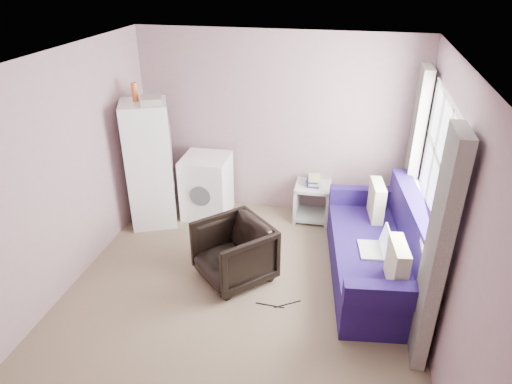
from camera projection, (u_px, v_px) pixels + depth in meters
room at (240, 196)px, 4.35m from camera, size 3.84×4.24×2.54m
armchair at (234, 250)px, 5.08m from camera, size 1.01×1.01×0.76m
fridge at (150, 164)px, 6.00m from camera, size 0.76×0.76×1.92m
washing_machine at (207, 185)px, 6.35m from camera, size 0.63×0.64×0.88m
side_table at (312, 199)px, 6.31m from camera, size 0.48×0.48×0.65m
sofa at (383, 254)px, 5.08m from camera, size 1.22×2.20×0.94m
window_dressing at (423, 195)px, 4.68m from camera, size 0.17×2.62×2.18m
floor_cables at (279, 305)px, 4.83m from camera, size 0.46×0.18×0.01m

